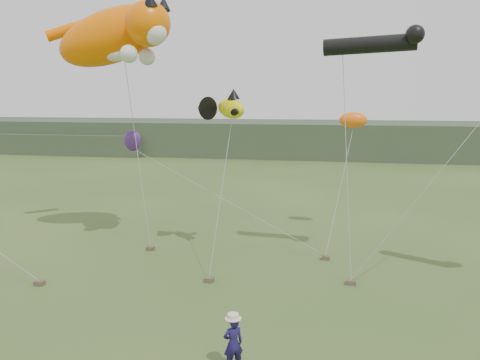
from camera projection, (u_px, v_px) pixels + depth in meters
name	position (u px, v px, depth m)	size (l,w,h in m)	color
ground	(188.00, 331.00, 14.24)	(120.00, 120.00, 0.00)	#385123
headland	(269.00, 139.00, 57.71)	(90.00, 13.00, 4.00)	#2D3D28
festival_attendant	(233.00, 343.00, 12.11)	(0.53, 0.35, 1.46)	#191247
sandbag_anchors	(216.00, 269.00, 19.11)	(11.94, 5.14, 0.18)	brown
cat_kite	(120.00, 34.00, 21.17)	(6.95, 3.79, 3.92)	#F46700
fish_kite	(221.00, 108.00, 20.17)	(2.82, 1.85, 1.35)	yellow
tube_kites	(463.00, 53.00, 16.90)	(9.83, 3.55, 2.53)	black
misc_kites	(264.00, 128.00, 24.02)	(12.43, 2.31, 2.05)	orange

